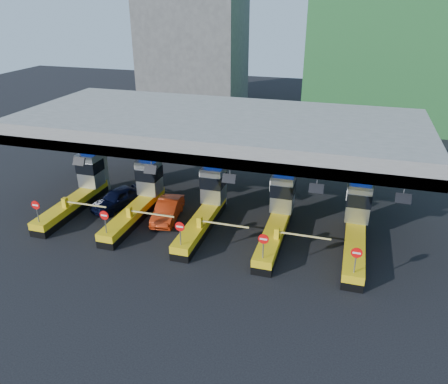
# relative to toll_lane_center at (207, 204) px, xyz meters

# --- Properties ---
(ground) EXTENTS (120.00, 120.00, 0.00)m
(ground) POSITION_rel_toll_lane_center_xyz_m (-0.00, -0.28, -1.40)
(ground) COLOR black
(ground) RESTS_ON ground
(toll_canopy) EXTENTS (28.00, 12.09, 7.00)m
(toll_canopy) POSITION_rel_toll_lane_center_xyz_m (-0.00, 2.59, 4.74)
(toll_canopy) COLOR slate
(toll_canopy) RESTS_ON ground
(toll_lane_far_left) EXTENTS (4.43, 8.00, 4.16)m
(toll_lane_far_left) POSITION_rel_toll_lane_center_xyz_m (-10.00, 0.00, 0.00)
(toll_lane_far_left) COLOR black
(toll_lane_far_left) RESTS_ON ground
(toll_lane_left) EXTENTS (4.43, 8.00, 4.16)m
(toll_lane_left) POSITION_rel_toll_lane_center_xyz_m (-5.00, 0.00, 0.00)
(toll_lane_left) COLOR black
(toll_lane_left) RESTS_ON ground
(toll_lane_center) EXTENTS (4.43, 8.00, 4.16)m
(toll_lane_center) POSITION_rel_toll_lane_center_xyz_m (0.00, 0.00, 0.00)
(toll_lane_center) COLOR black
(toll_lane_center) RESTS_ON ground
(toll_lane_right) EXTENTS (4.43, 8.00, 4.16)m
(toll_lane_right) POSITION_rel_toll_lane_center_xyz_m (5.00, 0.00, 0.00)
(toll_lane_right) COLOR black
(toll_lane_right) RESTS_ON ground
(toll_lane_far_right) EXTENTS (4.43, 8.00, 4.16)m
(toll_lane_far_right) POSITION_rel_toll_lane_center_xyz_m (10.00, 0.00, 0.00)
(toll_lane_far_right) COLOR black
(toll_lane_far_right) RESTS_ON ground
(bg_building_scaffold) EXTENTS (18.00, 12.00, 28.00)m
(bg_building_scaffold) POSITION_rel_toll_lane_center_xyz_m (12.00, 31.72, 12.60)
(bg_building_scaffold) COLOR #1E5926
(bg_building_scaffold) RESTS_ON ground
(bg_building_concrete) EXTENTS (14.00, 10.00, 18.00)m
(bg_building_concrete) POSITION_rel_toll_lane_center_xyz_m (-14.00, 35.72, 7.60)
(bg_building_concrete) COLOR #4C4C49
(bg_building_concrete) RESTS_ON ground
(van) EXTENTS (3.25, 4.72, 1.49)m
(van) POSITION_rel_toll_lane_center_xyz_m (-7.14, 0.37, -0.65)
(van) COLOR black
(van) RESTS_ON ground
(red_car) EXTENTS (2.06, 4.42, 1.40)m
(red_car) POSITION_rel_toll_lane_center_xyz_m (-2.83, -0.32, -0.70)
(red_car) COLOR #B12C0D
(red_car) RESTS_ON ground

